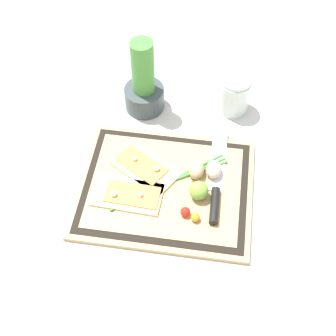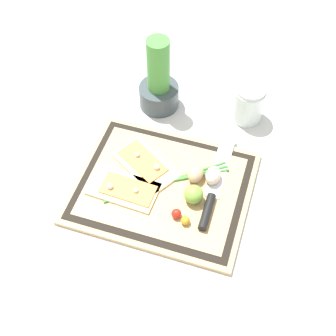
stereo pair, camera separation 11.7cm
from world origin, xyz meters
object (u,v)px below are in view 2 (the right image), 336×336
Objects in this scene: knife at (212,195)px; cherry_tomato_red at (176,214)px; pizza_slice_near at (124,189)px; egg_pink at (213,175)px; lime at (194,194)px; egg_brown at (196,174)px; sauce_jar at (248,105)px; pizza_slice_far at (145,164)px; herb_pot at (159,84)px; cherry_tomato_yellow at (185,221)px.

cherry_tomato_red reaches higher than knife.
pizza_slice_near is 0.15m from cherry_tomato_red.
knife is (0.22, 0.05, 0.00)m from pizza_slice_near.
egg_pink is 0.08m from lime.
cherry_tomato_red is at bearing -114.26° from lime.
egg_brown is at bearing -169.56° from egg_pink.
cherry_tomato_red is 0.40m from sauce_jar.
pizza_slice_far is at bearing 134.85° from cherry_tomato_red.
pizza_slice_far is 0.18m from cherry_tomato_red.
egg_pink reaches higher than knife.
pizza_slice_near is 0.19m from egg_brown.
cherry_tomato_red is (-0.03, -0.06, -0.01)m from lime.
pizza_slice_near is at bearing -87.35° from herb_pot.
cherry_tomato_red is (-0.07, -0.08, 0.00)m from knife.
lime reaches higher than cherry_tomato_red.
sauce_jar reaches higher than egg_pink.
sauce_jar reaches higher than egg_brown.
knife is 5.82× the size of egg_pink.
sauce_jar is at bearing 78.87° from lime.
sauce_jar is (0.03, 0.26, 0.01)m from egg_pink.
egg_pink is at bearing -97.55° from sauce_jar.
knife is 6.32× the size of lime.
cherry_tomato_red is (0.15, -0.03, 0.01)m from pizza_slice_near.
lime is 1.97× the size of cherry_tomato_red.
lime is (0.18, 0.03, 0.02)m from pizza_slice_near.
knife is 13.87× the size of cherry_tomato_yellow.
egg_pink is 0.15m from cherry_tomato_yellow.
pizza_slice_near is 0.58× the size of knife.
pizza_slice_near is at bearing -154.45° from egg_pink.
egg_brown is at bearing -106.34° from sauce_jar.
pizza_slice_far is 0.64× the size of knife.
sauce_jar reaches higher than cherry_tomato_yellow.
egg_pink is 0.23× the size of herb_pot.
egg_brown is at bearing 101.18° from lime.
egg_pink is at bearing 25.55° from pizza_slice_near.
cherry_tomato_yellow is 0.10× the size of herb_pot.
sauce_jar is (0.07, 0.40, 0.02)m from cherry_tomato_yellow.
egg_pink is at bearing 66.50° from cherry_tomato_red.
pizza_slice_near and cherry_tomato_red have the same top height.
pizza_slice_near and pizza_slice_far have the same top height.
sauce_jar is (0.08, 0.27, 0.01)m from egg_brown.
herb_pot reaches higher than egg_brown.
pizza_slice_near is 3.39× the size of egg_pink.
egg_pink is 0.26m from sauce_jar.
cherry_tomato_red is at bearing -130.39° from knife.
lime is (-0.03, -0.07, 0.00)m from egg_pink.
pizza_slice_far is (0.03, 0.09, 0.00)m from pizza_slice_near.
sauce_jar is (0.24, 0.36, 0.03)m from pizza_slice_near.
herb_pot is (-0.23, 0.28, 0.06)m from knife.
pizza_slice_near reaches higher than cherry_tomato_yellow.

